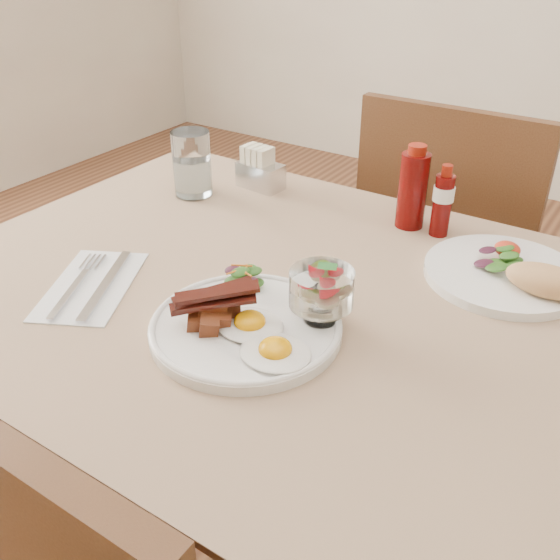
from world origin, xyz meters
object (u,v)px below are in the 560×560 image
(main_plate, at_px, (246,328))
(second_plate, at_px, (514,274))
(table, at_px, (318,347))
(fruit_cup, at_px, (322,289))
(hot_sauce_bottle, at_px, (443,202))
(sugar_caddy, at_px, (260,171))
(ketchup_bottle, at_px, (413,189))
(chair_far, at_px, (449,258))
(water_glass, at_px, (192,167))

(main_plate, relative_size, second_plate, 1.04)
(table, xyz_separation_m, second_plate, (0.24, 0.22, 0.11))
(fruit_cup, bearing_deg, hot_sauce_bottle, 85.25)
(second_plate, xyz_separation_m, sugar_caddy, (-0.58, 0.11, 0.02))
(table, xyz_separation_m, main_plate, (-0.05, -0.13, 0.10))
(table, distance_m, hot_sauce_bottle, 0.37)
(hot_sauce_bottle, relative_size, sugar_caddy, 1.32)
(ketchup_bottle, bearing_deg, fruit_cup, -85.71)
(chair_far, distance_m, sugar_caddy, 0.55)
(chair_far, bearing_deg, table, -90.00)
(second_plate, bearing_deg, water_glass, -179.85)
(chair_far, relative_size, fruit_cup, 9.87)
(chair_far, distance_m, water_glass, 0.69)
(hot_sauce_bottle, height_order, water_glass, same)
(hot_sauce_bottle, distance_m, sugar_caddy, 0.42)
(table, xyz_separation_m, fruit_cup, (0.04, -0.06, 0.16))
(ketchup_bottle, height_order, sugar_caddy, ketchup_bottle)
(main_plate, distance_m, fruit_cup, 0.12)
(main_plate, distance_m, hot_sauce_bottle, 0.48)
(second_plate, bearing_deg, hot_sauce_bottle, 148.12)
(table, relative_size, fruit_cup, 14.11)
(fruit_cup, relative_size, second_plate, 0.35)
(hot_sauce_bottle, bearing_deg, water_glass, -168.24)
(hot_sauce_bottle, bearing_deg, table, -101.78)
(second_plate, height_order, ketchup_bottle, ketchup_bottle)
(ketchup_bottle, height_order, water_glass, ketchup_bottle)
(second_plate, bearing_deg, main_plate, -128.86)
(table, distance_m, water_glass, 0.52)
(ketchup_bottle, height_order, hot_sauce_bottle, ketchup_bottle)
(fruit_cup, bearing_deg, water_glass, 149.49)
(chair_far, height_order, second_plate, chair_far)
(main_plate, distance_m, sugar_caddy, 0.55)
(hot_sauce_bottle, bearing_deg, chair_far, 101.45)
(chair_far, relative_size, ketchup_bottle, 5.75)
(chair_far, relative_size, hot_sauce_bottle, 6.75)
(chair_far, bearing_deg, main_plate, -93.49)
(fruit_cup, bearing_deg, ketchup_bottle, 94.29)
(chair_far, xyz_separation_m, sugar_caddy, (-0.35, -0.33, 0.27))
(ketchup_bottle, xyz_separation_m, sugar_caddy, (-0.35, -0.00, -0.04))
(main_plate, relative_size, ketchup_bottle, 1.73)
(fruit_cup, height_order, water_glass, water_glass)
(main_plate, relative_size, fruit_cup, 2.97)
(main_plate, distance_m, ketchup_bottle, 0.47)
(main_plate, xyz_separation_m, sugar_caddy, (-0.30, 0.46, 0.03))
(hot_sauce_bottle, height_order, sugar_caddy, hot_sauce_bottle)
(sugar_caddy, bearing_deg, hot_sauce_bottle, 4.80)
(fruit_cup, relative_size, water_glass, 0.68)
(table, relative_size, main_plate, 4.75)
(fruit_cup, xyz_separation_m, second_plate, (0.20, 0.28, -0.05))
(chair_far, bearing_deg, sugar_caddy, -136.09)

